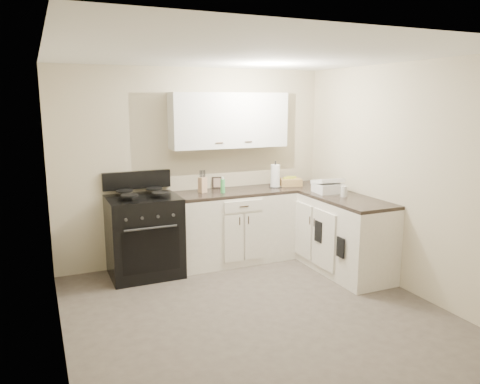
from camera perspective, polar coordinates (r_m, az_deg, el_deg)
name	(u,v)px	position (r m, az deg, el deg)	size (l,w,h in m)	color
floor	(254,311)	(4.87, 1.69, -14.33)	(3.60, 3.60, 0.00)	#473F38
ceiling	(255,55)	(4.42, 1.88, 16.40)	(3.60, 3.60, 0.00)	white
wall_back	(195,166)	(6.13, -5.52, 3.16)	(3.60, 3.60, 0.00)	beige
wall_right	(400,178)	(5.49, 18.98, 1.68)	(3.60, 3.60, 0.00)	beige
wall_left	(53,207)	(4.06, -21.82, -1.69)	(3.60, 3.60, 0.00)	beige
wall_front	(381,240)	(3.01, 16.86, -5.66)	(3.60, 3.60, 0.00)	beige
base_cabinets_back	(234,227)	(6.16, -0.73, -4.34)	(1.55, 0.60, 0.90)	white
base_cabinets_right	(331,231)	(6.12, 11.03, -4.66)	(0.60, 1.90, 0.90)	white
countertop_back	(234,192)	(6.06, -0.75, -0.05)	(1.55, 0.60, 0.04)	black
countertop_right	(332,195)	(6.01, 11.19, -0.35)	(0.60, 1.90, 0.04)	black
upper_cabinets	(229,120)	(6.09, -1.33, 8.73)	(1.55, 0.30, 0.70)	silver
stove	(144,238)	(5.79, -11.60, -5.49)	(0.84, 0.72, 1.01)	black
knife_block	(203,185)	(5.95, -4.58, 0.86)	(0.09, 0.08, 0.20)	tan
paper_towel	(275,176)	(6.30, 4.32, 1.96)	(0.13, 0.13, 0.31)	white
soap_bottle	(223,186)	(5.92, -2.12, 0.74)	(0.06, 0.06, 0.17)	#45B55A
picture_frame	(217,183)	(6.23, -2.84, 1.15)	(0.12, 0.02, 0.15)	black
wicker_basket	(291,182)	(6.46, 6.19, 1.20)	(0.29, 0.19, 0.10)	tan
countertop_grill	(328,188)	(6.04, 10.70, 0.49)	(0.33, 0.31, 0.12)	white
glass_jar	(344,191)	(5.82, 12.57, 0.08)	(0.08, 0.08, 0.13)	silver
oven_mitt_near	(340,247)	(5.43, 12.15, -6.63)	(0.02, 0.13, 0.23)	black
oven_mitt_far	(319,232)	(5.77, 9.56, -4.79)	(0.02, 0.15, 0.26)	black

